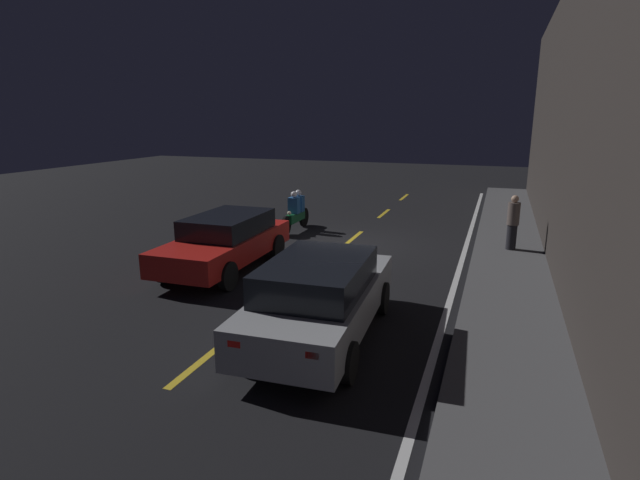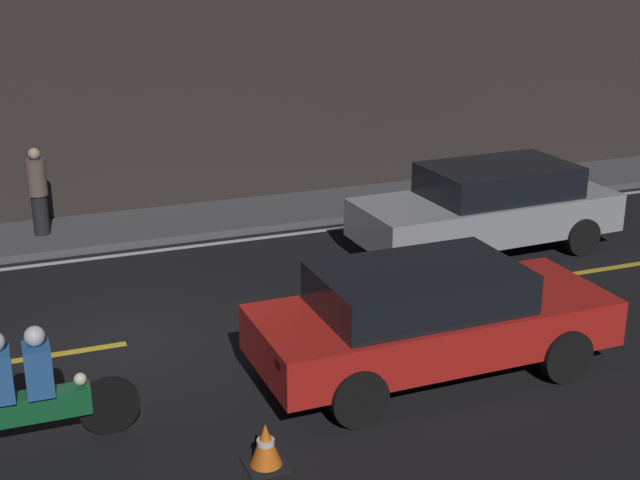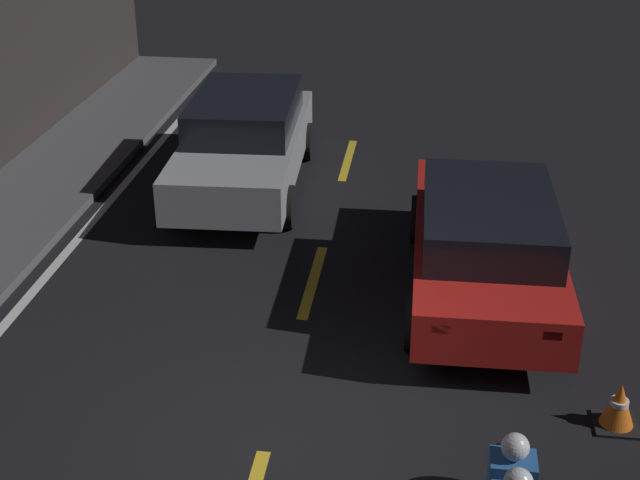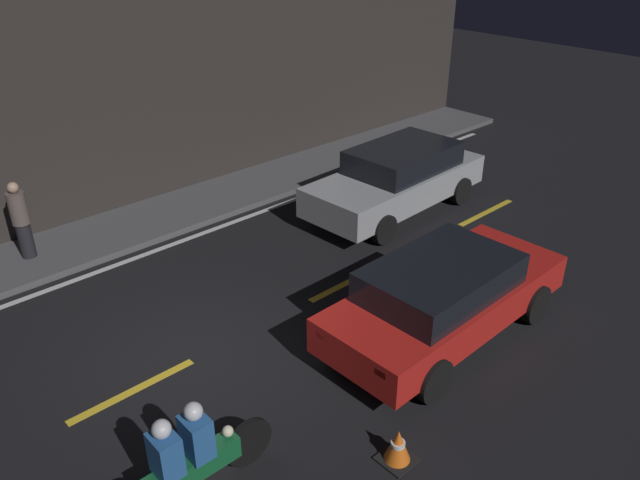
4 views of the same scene
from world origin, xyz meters
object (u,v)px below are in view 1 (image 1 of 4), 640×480
Objects in this scene: motorcycle at (296,212)px; traffic_cone_near at (232,235)px; hatchback_silver at (320,296)px; taxi_red at (226,240)px; pedestrian at (513,222)px.

motorcycle is 4.55× the size of traffic_cone_near.
motorcycle is at bearing 22.70° from hatchback_silver.
taxi_red is 2.87× the size of pedestrian.
hatchback_silver is 2.06× the size of motorcycle.
motorcycle is 1.43× the size of pedestrian.
traffic_cone_near is 8.51m from pedestrian.
motorcycle is (-7.96, -3.76, -0.15)m from hatchback_silver.
hatchback_silver is at bearing -24.49° from pedestrian.
traffic_cone_near is at bearing -79.35° from pedestrian.
pedestrian reaches higher than taxi_red.
taxi_red reaches higher than traffic_cone_near.
hatchback_silver is 8.81m from motorcycle.
taxi_red is 2.01× the size of motorcycle.
hatchback_silver reaches higher than taxi_red.
pedestrian is at bearing 100.65° from traffic_cone_near.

